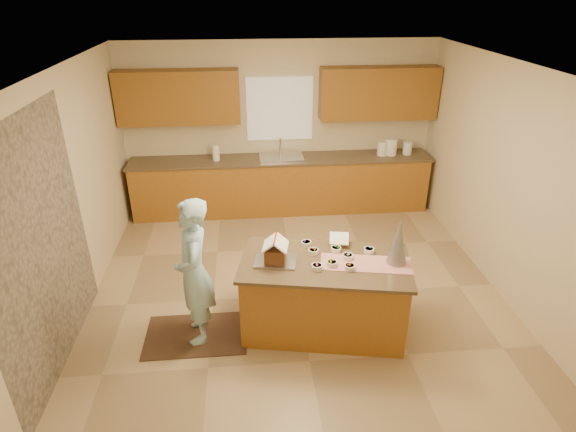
% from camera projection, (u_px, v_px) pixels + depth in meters
% --- Properties ---
extents(floor, '(5.50, 5.50, 0.00)m').
position_uv_depth(floor, '(298.00, 295.00, 5.85)').
color(floor, tan).
rests_on(floor, ground).
extents(ceiling, '(5.50, 5.50, 0.00)m').
position_uv_depth(ceiling, '(300.00, 70.00, 4.64)').
color(ceiling, silver).
rests_on(ceiling, floor).
extents(wall_back, '(5.50, 5.50, 0.00)m').
position_uv_depth(wall_back, '(280.00, 127.00, 7.69)').
color(wall_back, beige).
rests_on(wall_back, floor).
extents(wall_front, '(5.50, 5.50, 0.00)m').
position_uv_depth(wall_front, '(351.00, 384.00, 2.80)').
color(wall_front, beige).
rests_on(wall_front, floor).
extents(wall_left, '(5.50, 5.50, 0.00)m').
position_uv_depth(wall_left, '(66.00, 204.00, 5.04)').
color(wall_left, beige).
rests_on(wall_left, floor).
extents(wall_right, '(5.50, 5.50, 0.00)m').
position_uv_depth(wall_right, '(514.00, 187.00, 5.45)').
color(wall_right, beige).
rests_on(wall_right, floor).
extents(stone_accent, '(0.00, 2.50, 2.50)m').
position_uv_depth(stone_accent, '(42.00, 251.00, 4.37)').
color(stone_accent, gray).
rests_on(stone_accent, wall_left).
extents(window_curtain, '(1.05, 0.03, 1.00)m').
position_uv_depth(window_curtain, '(280.00, 109.00, 7.53)').
color(window_curtain, white).
rests_on(window_curtain, wall_back).
extents(back_counter_base, '(4.80, 0.60, 0.88)m').
position_uv_depth(back_counter_base, '(281.00, 186.00, 7.83)').
color(back_counter_base, '#A15821').
rests_on(back_counter_base, floor).
extents(back_counter_top, '(4.85, 0.63, 0.04)m').
position_uv_depth(back_counter_top, '(281.00, 159.00, 7.63)').
color(back_counter_top, brown).
rests_on(back_counter_top, back_counter_base).
extents(upper_cabinet_left, '(1.85, 0.35, 0.80)m').
position_uv_depth(upper_cabinet_left, '(178.00, 97.00, 7.16)').
color(upper_cabinet_left, brown).
rests_on(upper_cabinet_left, wall_back).
extents(upper_cabinet_right, '(1.85, 0.35, 0.80)m').
position_uv_depth(upper_cabinet_right, '(379.00, 93.00, 7.41)').
color(upper_cabinet_right, brown).
rests_on(upper_cabinet_right, wall_back).
extents(sink, '(0.70, 0.45, 0.12)m').
position_uv_depth(sink, '(281.00, 160.00, 7.63)').
color(sink, silver).
rests_on(sink, back_counter_top).
extents(faucet, '(0.03, 0.03, 0.28)m').
position_uv_depth(faucet, '(280.00, 146.00, 7.72)').
color(faucet, silver).
rests_on(faucet, back_counter_top).
extents(island_base, '(1.82, 1.15, 0.83)m').
position_uv_depth(island_base, '(324.00, 297.00, 5.13)').
color(island_base, '#A15821').
rests_on(island_base, floor).
extents(island_top, '(1.90, 1.23, 0.04)m').
position_uv_depth(island_top, '(325.00, 263.00, 4.93)').
color(island_top, brown).
rests_on(island_top, island_base).
extents(table_runner, '(0.98, 0.51, 0.01)m').
position_uv_depth(table_runner, '(366.00, 264.00, 4.89)').
color(table_runner, '#A90C0C').
rests_on(table_runner, island_top).
extents(baking_tray, '(0.48, 0.39, 0.02)m').
position_uv_depth(baking_tray, '(276.00, 261.00, 4.92)').
color(baking_tray, silver).
rests_on(baking_tray, island_top).
extents(cookbook, '(0.23, 0.20, 0.09)m').
position_uv_depth(cookbook, '(339.00, 239.00, 5.19)').
color(cookbook, white).
rests_on(cookbook, island_top).
extents(tinsel_tree, '(0.24, 0.24, 0.52)m').
position_uv_depth(tinsel_tree, '(399.00, 241.00, 4.79)').
color(tinsel_tree, '#B6B8C3').
rests_on(tinsel_tree, island_top).
extents(rug, '(1.10, 0.71, 0.01)m').
position_uv_depth(rug, '(196.00, 335.00, 5.19)').
color(rug, black).
rests_on(rug, floor).
extents(boy, '(0.45, 0.63, 1.61)m').
position_uv_depth(boy, '(194.00, 272.00, 4.83)').
color(boy, '#AAD9F1').
rests_on(boy, rug).
extents(canister_a, '(0.17, 0.17, 0.23)m').
position_uv_depth(canister_a, '(382.00, 148.00, 7.70)').
color(canister_a, white).
rests_on(canister_a, back_counter_top).
extents(canister_b, '(0.19, 0.19, 0.27)m').
position_uv_depth(canister_b, '(391.00, 147.00, 7.71)').
color(canister_b, white).
rests_on(canister_b, back_counter_top).
extents(canister_c, '(0.15, 0.15, 0.21)m').
position_uv_depth(canister_c, '(408.00, 148.00, 7.74)').
color(canister_c, white).
rests_on(canister_c, back_counter_top).
extents(paper_towel, '(0.12, 0.12, 0.25)m').
position_uv_depth(paper_towel, '(216.00, 153.00, 7.48)').
color(paper_towel, white).
rests_on(paper_towel, back_counter_top).
extents(gingerbread_house, '(0.30, 0.31, 0.26)m').
position_uv_depth(gingerbread_house, '(275.00, 251.00, 4.87)').
color(gingerbread_house, brown).
rests_on(gingerbread_house, baking_tray).
extents(candy_bowls, '(0.76, 0.63, 0.05)m').
position_uv_depth(candy_bowls, '(334.00, 256.00, 4.98)').
color(candy_bowls, pink).
rests_on(candy_bowls, island_top).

